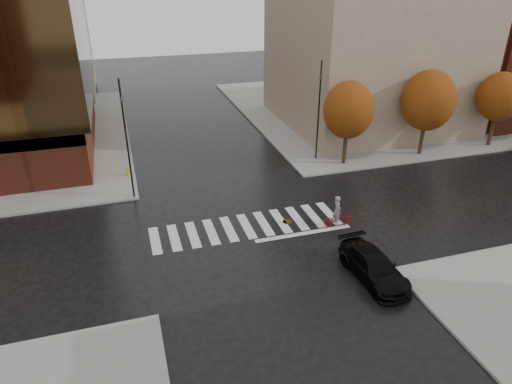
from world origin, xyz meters
TOP-DOWN VIEW (x-y plane):
  - ground at (0.00, 0.00)m, footprint 120.00×120.00m
  - sidewalk_ne at (21.00, 21.00)m, footprint 30.00×30.00m
  - crosswalk at (0.00, 0.50)m, footprint 12.00×3.00m
  - building_ne_tan at (17.00, 17.00)m, footprint 16.00×16.00m
  - building_nw_far at (-16.00, 37.00)m, footprint 14.00×12.00m
  - tree_ne_a at (10.00, 7.40)m, footprint 3.80×3.80m
  - tree_ne_b at (17.00, 7.40)m, footprint 4.20×4.20m
  - tree_ne_c at (24.00, 7.40)m, footprint 3.60×3.60m
  - sedan at (4.74, -6.26)m, footprint 2.20×4.82m
  - cyclist at (5.32, -1.00)m, footprint 1.80×0.79m
  - traffic_light_nw at (-6.30, 6.30)m, footprint 0.21×0.17m
  - traffic_light_ne at (8.31, 9.00)m, footprint 0.17×0.20m
  - fire_hydrant at (-6.50, 10.00)m, footprint 0.25×0.25m
  - manhole at (2.57, 0.27)m, footprint 0.58×0.58m

SIDE VIEW (x-z plane):
  - ground at x=0.00m, z-range 0.00..0.00m
  - crosswalk at x=0.00m, z-range 0.00..0.01m
  - manhole at x=2.57m, z-range 0.00..0.01m
  - sidewalk_ne at x=21.00m, z-range 0.00..0.15m
  - fire_hydrant at x=-6.50m, z-range 0.18..0.87m
  - cyclist at x=5.32m, z-range -0.32..1.67m
  - sedan at x=4.74m, z-range 0.00..1.37m
  - tree_ne_c at x=24.00m, z-range 1.22..7.53m
  - tree_ne_a at x=10.00m, z-range 1.20..7.71m
  - tree_ne_b at x=17.00m, z-range 1.17..8.07m
  - traffic_light_ne at x=8.31m, z-range 0.75..8.53m
  - traffic_light_nw at x=-6.30m, z-range 0.79..8.79m
  - building_ne_tan at x=17.00m, z-range 0.15..18.15m
  - building_nw_far at x=-16.00m, z-range 0.15..20.15m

